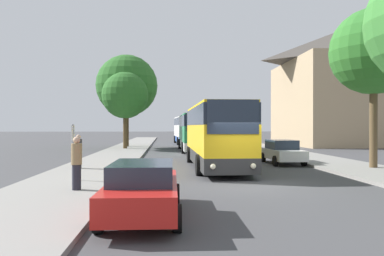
# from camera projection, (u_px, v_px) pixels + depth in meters

# --- Properties ---
(ground_plane) EXTENTS (300.00, 300.00, 0.00)m
(ground_plane) POSITION_uv_depth(u_px,v_px,m) (248.00, 185.00, 14.75)
(ground_plane) COLOR #424244
(ground_plane) RESTS_ON ground
(sidewalk_left) EXTENTS (4.00, 120.00, 0.15)m
(sidewalk_left) POSITION_uv_depth(u_px,v_px,m) (67.00, 185.00, 14.26)
(sidewalk_left) COLOR gray
(sidewalk_left) RESTS_ON ground_plane
(building_right_background) EXTENTS (17.01, 15.47, 15.04)m
(building_right_background) POSITION_uv_depth(u_px,v_px,m) (355.00, 85.00, 46.81)
(building_right_background) COLOR tan
(building_right_background) RESTS_ON ground_plane
(bus_front) EXTENTS (2.80, 10.87, 3.48)m
(bus_front) POSITION_uv_depth(u_px,v_px,m) (215.00, 135.00, 20.98)
(bus_front) COLOR #2D2D2D
(bus_front) RESTS_ON ground_plane
(bus_middle) EXTENTS (2.87, 11.54, 3.41)m
(bus_middle) POSITION_uv_depth(u_px,v_px,m) (195.00, 132.00, 35.43)
(bus_middle) COLOR silver
(bus_middle) RESTS_ON ground_plane
(bus_rear) EXTENTS (2.97, 10.73, 3.56)m
(bus_rear) POSITION_uv_depth(u_px,v_px,m) (185.00, 130.00, 49.87)
(bus_rear) COLOR #2D519E
(bus_rear) RESTS_ON ground_plane
(parked_car_left_curb) EXTENTS (1.98, 4.72, 1.42)m
(parked_car_left_curb) POSITION_uv_depth(u_px,v_px,m) (143.00, 188.00, 9.59)
(parked_car_left_curb) COLOR red
(parked_car_left_curb) RESTS_ON ground_plane
(parked_car_right_near) EXTENTS (1.92, 4.28, 1.49)m
(parked_car_right_near) POSITION_uv_depth(u_px,v_px,m) (282.00, 151.00, 23.19)
(parked_car_right_near) COLOR silver
(parked_car_right_near) RESTS_ON ground_plane
(bus_stop_sign) EXTENTS (0.08, 0.45, 2.27)m
(bus_stop_sign) POSITION_uv_depth(u_px,v_px,m) (73.00, 145.00, 15.11)
(bus_stop_sign) COLOR gray
(bus_stop_sign) RESTS_ON sidewalk_left
(pedestrian_waiting_near) EXTENTS (0.36, 0.36, 1.75)m
(pedestrian_waiting_near) POSITION_uv_depth(u_px,v_px,m) (78.00, 151.00, 19.39)
(pedestrian_waiting_near) COLOR #23232D
(pedestrian_waiting_near) RESTS_ON sidewalk_left
(pedestrian_waiting_far) EXTENTS (0.36, 0.36, 1.83)m
(pedestrian_waiting_far) POSITION_uv_depth(u_px,v_px,m) (77.00, 163.00, 12.83)
(pedestrian_waiting_far) COLOR #23232D
(pedestrian_waiting_far) RESTS_ON sidewalk_left
(tree_left_near) EXTENTS (6.62, 6.62, 9.90)m
(tree_left_near) POSITION_uv_depth(u_px,v_px,m) (127.00, 86.00, 40.44)
(tree_left_near) COLOR #47331E
(tree_left_near) RESTS_ON sidewalk_left
(tree_left_far) EXTENTS (4.60, 4.60, 7.55)m
(tree_left_far) POSITION_uv_depth(u_px,v_px,m) (125.00, 95.00, 36.97)
(tree_left_far) COLOR #513D23
(tree_left_far) RESTS_ON sidewalk_left
(tree_right_near) EXTENTS (4.56, 4.56, 8.44)m
(tree_right_near) POSITION_uv_depth(u_px,v_px,m) (374.00, 52.00, 19.80)
(tree_right_near) COLOR brown
(tree_right_near) RESTS_ON sidewalk_right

